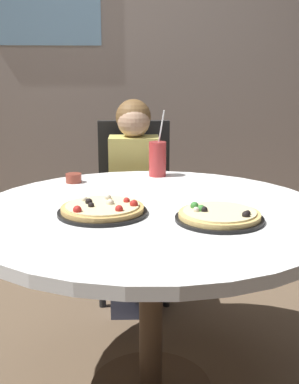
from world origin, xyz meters
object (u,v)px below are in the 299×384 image
at_px(diner_child, 134,215).
at_px(pizza_veggie, 219,216).
at_px(pizza_cheese, 103,209).
at_px(soda_cup, 158,159).
at_px(chair_wooden, 134,198).
at_px(sauce_bowl, 74,178).
at_px(dining_table, 151,232).

height_order(diner_child, pizza_veggie, diner_child).
xyz_separation_m(pizza_veggie, pizza_cheese, (-0.39, 0.12, 0.00)).
bearing_deg(pizza_veggie, pizza_cheese, 163.43).
bearing_deg(soda_cup, pizza_cheese, -113.88).
xyz_separation_m(chair_wooden, sauce_bowl, (-0.30, -0.53, 0.24)).
height_order(dining_table, pizza_veggie, pizza_veggie).
distance_m(diner_child, soda_cup, 0.44).
xyz_separation_m(pizza_veggie, sauce_bowl, (-0.51, 0.61, 0.00)).
distance_m(dining_table, pizza_cheese, 0.21).
bearing_deg(sauce_bowl, pizza_veggie, -50.16).
distance_m(chair_wooden, soda_cup, 0.53).
bearing_deg(pizza_cheese, dining_table, 15.65).
distance_m(chair_wooden, pizza_veggie, 1.18).
relative_size(chair_wooden, pizza_cheese, 3.02).
bearing_deg(sauce_bowl, chair_wooden, 60.11).
height_order(pizza_veggie, soda_cup, soda_cup).
distance_m(diner_child, pizza_cheese, 0.90).
distance_m(pizza_veggie, sauce_bowl, 0.79).
height_order(pizza_cheese, soda_cup, soda_cup).
distance_m(dining_table, diner_child, 0.81).
bearing_deg(diner_child, chair_wooden, 85.98).
distance_m(diner_child, sauce_bowl, 0.53).
bearing_deg(soda_cup, sauce_bowl, -165.93).
distance_m(dining_table, chair_wooden, 0.98).
bearing_deg(soda_cup, dining_table, -99.13).
distance_m(pizza_veggie, pizza_cheese, 0.40).
distance_m(chair_wooden, sauce_bowl, 0.65).
bearing_deg(diner_child, dining_table, -89.58).
xyz_separation_m(diner_child, pizza_veggie, (0.22, -0.96, 0.28)).
xyz_separation_m(dining_table, chair_wooden, (0.01, 0.97, -0.13)).
bearing_deg(dining_table, pizza_veggie, -37.68).
relative_size(chair_wooden, pizza_veggie, 3.18).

